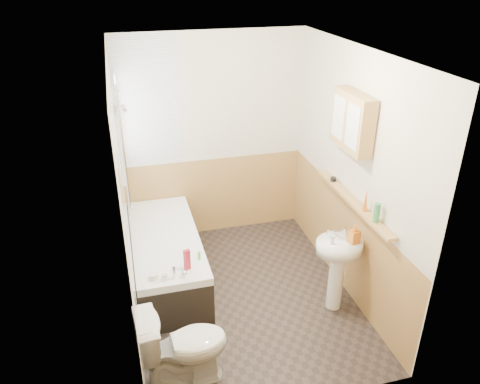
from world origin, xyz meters
name	(u,v)px	position (x,y,z in m)	size (l,w,h in m)	color
floor	(244,295)	(0.00, 0.00, 0.00)	(2.80, 2.80, 0.00)	black
ceiling	(245,52)	(0.00, 0.00, 2.50)	(2.80, 2.80, 0.00)	white
wall_back	(213,139)	(0.00, 1.41, 1.25)	(2.20, 0.02, 2.50)	beige
wall_front	(299,279)	(0.00, -1.41, 1.25)	(2.20, 0.02, 2.50)	beige
wall_left	(123,204)	(-1.11, 0.00, 1.25)	(0.02, 2.80, 2.50)	beige
wall_right	(352,177)	(1.11, 0.00, 1.25)	(0.02, 2.80, 2.50)	beige
wainscot_right	(343,241)	(1.09, 0.00, 0.50)	(0.01, 2.80, 1.00)	#B5894A
wainscot_front	(292,358)	(0.00, -1.39, 0.50)	(2.20, 0.01, 1.00)	#B5894A
wainscot_back	(215,195)	(0.00, 1.39, 0.50)	(2.20, 0.01, 1.00)	#B5894A
tile_cladding_left	(125,203)	(-1.09, 0.00, 1.25)	(0.01, 2.80, 2.50)	white
tile_return_back	(148,103)	(-0.73, 1.39, 1.75)	(0.75, 0.01, 1.50)	white
window	(119,126)	(-1.06, 0.95, 1.65)	(0.03, 0.79, 0.99)	white
bathtub	(167,256)	(-0.73, 0.51, 0.29)	(0.70, 1.72, 0.69)	black
shower_riser	(124,143)	(-1.04, 0.46, 1.65)	(0.11, 0.09, 1.30)	silver
toilet	(183,346)	(-0.76, -0.92, 0.36)	(0.41, 0.74, 0.72)	white
sink	(338,260)	(0.84, -0.39, 0.56)	(0.46, 0.37, 0.89)	white
pine_shelf	(353,201)	(1.04, -0.18, 1.08)	(0.10, 1.45, 0.03)	#B5894A
medicine_cabinet	(352,121)	(1.01, -0.06, 1.85)	(0.15, 0.59, 0.53)	#B5894A
foam_can	(377,213)	(1.04, -0.62, 1.19)	(0.06, 0.06, 0.18)	#388447
green_bottle	(366,200)	(1.04, -0.41, 1.21)	(0.04, 0.04, 0.22)	orange
black_jar	(333,179)	(1.04, 0.26, 1.11)	(0.06, 0.06, 0.04)	black
soap_bottle	(354,239)	(0.95, -0.45, 0.83)	(0.09, 0.19, 0.09)	orange
clear_bottle	(332,240)	(0.74, -0.43, 0.83)	(0.03, 0.03, 0.10)	silver
blue_gel	(187,260)	(-0.59, -0.13, 0.65)	(0.06, 0.04, 0.21)	maroon
cream_jar	(153,276)	(-0.92, -0.20, 0.57)	(0.08, 0.08, 0.05)	silver
orange_bottle	(199,256)	(-0.45, -0.01, 0.59)	(0.03, 0.03, 0.09)	#59C647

